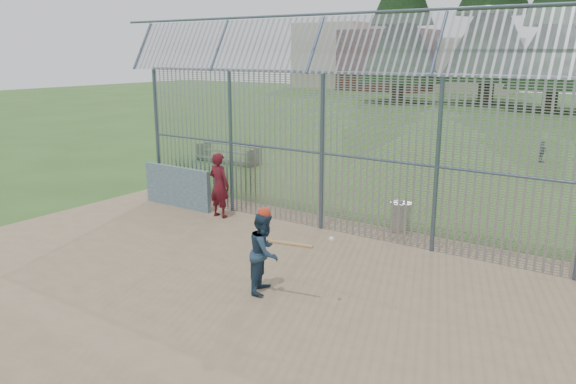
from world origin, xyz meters
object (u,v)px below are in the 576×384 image
Objects in this scene: dugout_wall at (177,187)px; onlooker at (219,185)px; trash_can at (400,216)px; bleacher at (228,153)px; batter at (265,252)px.

onlooker is (1.74, -0.10, 0.30)m from dugout_wall.
dugout_wall is 3.05× the size of trash_can.
trash_can is at bearing 14.59° from dugout_wall.
dugout_wall is 1.77m from onlooker.
dugout_wall is 0.83× the size of bleacher.
trash_can is 10.66m from bleacher.
onlooker is at bearing 30.73° from batter.
onlooker is at bearing -159.22° from trash_can.
batter reaches higher than bleacher.
dugout_wall is at bearing -1.58° from onlooker.
dugout_wall reaches higher than bleacher.
trash_can is at bearing -24.96° from bleacher.
batter is 0.52× the size of bleacher.
batter is at bearing -96.55° from trash_can.
onlooker is 8.05m from bleacher.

